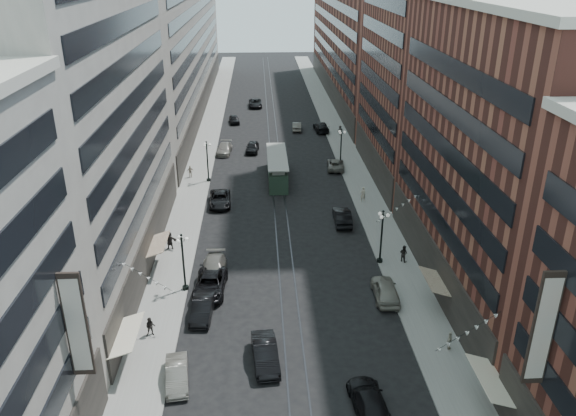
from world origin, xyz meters
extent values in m
plane|color=black|center=(0.00, 60.00, 0.00)|extent=(220.00, 220.00, 0.00)
cube|color=gray|center=(-11.00, 70.00, 0.07)|extent=(4.00, 180.00, 0.15)
cube|color=gray|center=(11.00, 70.00, 0.07)|extent=(4.00, 180.00, 0.15)
cube|color=#2D2D33|center=(-0.70, 70.00, 0.01)|extent=(0.12, 180.00, 0.02)
cube|color=#2D2D33|center=(0.70, 70.00, 0.01)|extent=(0.12, 180.00, 0.02)
cube|color=#A49E92|center=(-17.00, 33.00, 14.00)|extent=(8.00, 36.00, 28.00)
cube|color=#A49E92|center=(-17.00, 96.00, 13.00)|extent=(8.00, 90.00, 26.00)
cube|color=brown|center=(17.00, 28.00, 12.00)|extent=(8.00, 30.00, 24.00)
cube|color=brown|center=(17.00, 56.00, 21.00)|extent=(8.00, 26.00, 42.00)
cube|color=brown|center=(17.00, 105.00, 12.00)|extent=(8.00, 72.00, 24.00)
cylinder|color=black|center=(-9.20, 28.00, 0.30)|extent=(0.56, 0.56, 0.30)
cylinder|color=black|center=(-9.20, 28.00, 2.75)|extent=(0.18, 0.18, 5.20)
sphere|color=black|center=(-9.20, 28.00, 5.55)|extent=(0.24, 0.24, 0.24)
sphere|color=white|center=(-8.75, 28.00, 5.15)|extent=(0.36, 0.36, 0.36)
sphere|color=white|center=(-9.42, 28.39, 5.15)|extent=(0.36, 0.36, 0.36)
sphere|color=white|center=(-9.42, 27.61, 5.15)|extent=(0.36, 0.36, 0.36)
cylinder|color=black|center=(-9.20, 55.00, 0.30)|extent=(0.56, 0.56, 0.30)
cylinder|color=black|center=(-9.20, 55.00, 2.75)|extent=(0.18, 0.18, 5.20)
sphere|color=black|center=(-9.20, 55.00, 5.55)|extent=(0.24, 0.24, 0.24)
sphere|color=white|center=(-8.75, 55.00, 5.15)|extent=(0.36, 0.36, 0.36)
sphere|color=white|center=(-9.42, 55.39, 5.15)|extent=(0.36, 0.36, 0.36)
sphere|color=white|center=(-9.42, 54.61, 5.15)|extent=(0.36, 0.36, 0.36)
cylinder|color=black|center=(9.20, 32.00, 0.30)|extent=(0.56, 0.56, 0.30)
cylinder|color=black|center=(9.20, 32.00, 2.75)|extent=(0.18, 0.18, 5.20)
sphere|color=black|center=(9.20, 32.00, 5.55)|extent=(0.24, 0.24, 0.24)
sphere|color=white|center=(9.65, 32.00, 5.15)|extent=(0.36, 0.36, 0.36)
sphere|color=white|center=(8.97, 32.39, 5.15)|extent=(0.36, 0.36, 0.36)
sphere|color=white|center=(8.97, 31.61, 5.15)|extent=(0.36, 0.36, 0.36)
cylinder|color=black|center=(9.20, 60.00, 0.30)|extent=(0.56, 0.56, 0.30)
cylinder|color=black|center=(9.20, 60.00, 2.75)|extent=(0.18, 0.18, 5.20)
sphere|color=black|center=(9.20, 60.00, 5.55)|extent=(0.24, 0.24, 0.24)
sphere|color=white|center=(9.65, 60.00, 5.15)|extent=(0.36, 0.36, 0.36)
sphere|color=white|center=(8.97, 60.39, 5.15)|extent=(0.36, 0.36, 0.36)
sphere|color=white|center=(8.97, 59.61, 5.15)|extent=(0.36, 0.36, 0.36)
cube|color=#253A2B|center=(0.00, 55.61, 1.26)|extent=(2.43, 11.64, 2.52)
cube|color=gray|center=(0.00, 55.61, 2.81)|extent=(1.55, 10.67, 0.58)
cube|color=gray|center=(0.00, 55.61, 3.20)|extent=(2.62, 11.84, 0.15)
cylinder|color=black|center=(0.00, 51.24, 0.34)|extent=(2.23, 0.68, 0.68)
cylinder|color=black|center=(0.00, 59.98, 0.34)|extent=(2.23, 0.68, 0.68)
imported|color=slate|center=(-8.40, 15.92, 0.71)|extent=(2.06, 4.44, 1.41)
imported|color=black|center=(-6.96, 27.59, 0.81)|extent=(3.01, 5.95, 1.62)
imported|color=gray|center=(8.40, 25.79, 0.85)|extent=(2.19, 5.08, 1.71)
imported|color=black|center=(-2.20, 17.72, 0.82)|extent=(2.20, 5.13, 1.64)
imported|color=black|center=(4.50, 12.62, 0.76)|extent=(2.55, 5.39, 1.52)
imported|color=black|center=(-11.12, 21.33, 0.94)|extent=(0.80, 0.49, 1.58)
imported|color=#A49D88|center=(11.70, 18.41, 0.90)|extent=(0.70, 0.97, 1.51)
imported|color=black|center=(-7.22, 47.17, 0.76)|extent=(2.81, 5.59, 1.52)
imported|color=slate|center=(-7.72, 66.99, 0.75)|extent=(2.53, 5.31, 1.50)
imported|color=black|center=(-6.80, 84.40, 0.71)|extent=(2.21, 4.36, 1.43)
imported|color=black|center=(6.80, 41.22, 0.83)|extent=(1.89, 5.10, 1.67)
imported|color=#68655D|center=(8.40, 59.10, 0.69)|extent=(2.80, 5.19, 1.38)
imported|color=black|center=(8.40, 78.32, 0.80)|extent=(2.56, 5.62, 1.60)
imported|color=black|center=(-3.42, 67.48, 0.78)|extent=(2.22, 4.70, 1.55)
imported|color=#646259|center=(4.25, 79.21, 0.71)|extent=(1.76, 4.37, 1.41)
imported|color=black|center=(-11.64, 35.82, 1.09)|extent=(1.80, 0.71, 1.89)
imported|color=beige|center=(-11.74, 56.51, 0.98)|extent=(1.06, 0.81, 1.65)
imported|color=black|center=(11.51, 32.02, 1.01)|extent=(0.90, 0.92, 1.71)
imported|color=beige|center=(10.15, 47.01, 1.09)|extent=(0.77, 0.59, 1.88)
imported|color=black|center=(11.33, 75.69, 0.90)|extent=(1.05, 0.76, 1.51)
imported|color=black|center=(-2.98, 96.60, 0.77)|extent=(2.72, 5.60, 1.53)
imported|color=slate|center=(-6.84, 30.40, 0.78)|extent=(2.35, 5.43, 1.56)
imported|color=black|center=(-7.30, 23.95, 0.77)|extent=(1.93, 4.78, 1.54)
camera|label=1|loc=(-2.29, -15.48, 27.16)|focal=35.00mm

